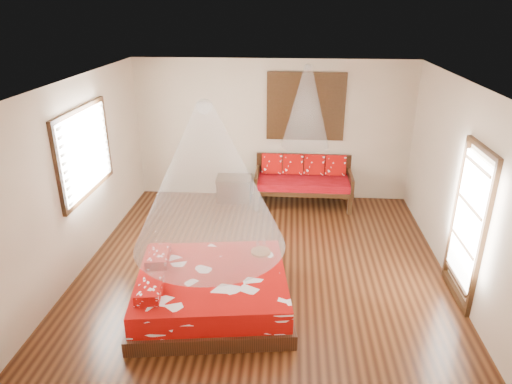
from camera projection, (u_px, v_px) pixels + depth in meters
The scene contains 10 objects.
room at pixel (264, 180), 6.59m from camera, with size 5.54×5.54×2.84m.
bed at pixel (211, 291), 6.03m from camera, with size 2.25×2.08×0.63m.
daybed at pixel (303, 179), 9.08m from camera, with size 1.91×0.85×0.97m.
storage_chest at pixel (234, 188), 9.34m from camera, with size 0.72×0.54×0.49m.
shutter_panel at pixel (306, 107), 8.85m from camera, with size 1.52×0.06×1.32m.
window_left at pixel (85, 152), 6.85m from camera, with size 0.10×1.74×1.34m.
glazed_door at pixel (468, 226), 5.97m from camera, with size 0.08×1.02×2.16m.
wine_tray at pixel (261, 249), 6.43m from camera, with size 0.28×0.28×0.23m.
mosquito_net_main at pixel (207, 178), 5.42m from camera, with size 1.90×1.90×1.80m, color white.
mosquito_net_daybed at pixel (307, 107), 8.38m from camera, with size 0.90×0.90×1.50m, color white.
Camera 1 is at (0.37, -6.14, 3.78)m, focal length 32.00 mm.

